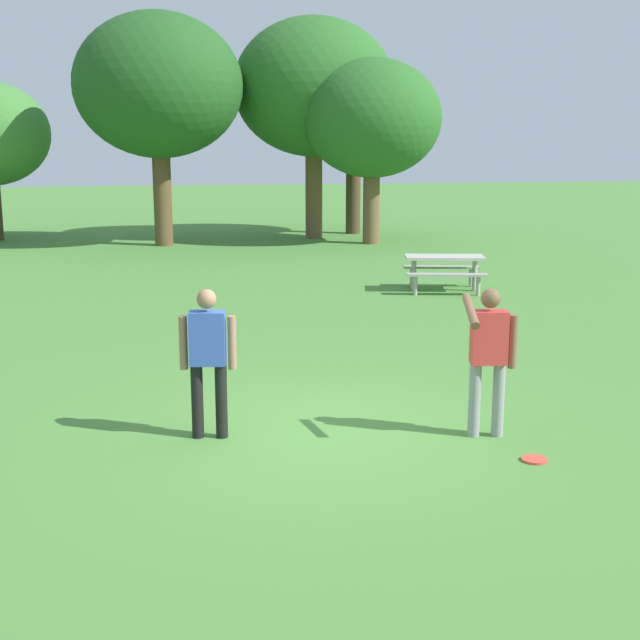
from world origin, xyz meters
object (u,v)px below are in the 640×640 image
at_px(tree_far_right, 158,86).
at_px(tree_back_right, 354,104).
at_px(frisbee, 534,459).
at_px(person_thrower, 489,351).
at_px(tree_back_left, 372,119).
at_px(picnic_table_near, 444,265).
at_px(tree_slender_mid, 314,88).
at_px(person_catcher, 208,353).

distance_m(tree_far_right, tree_back_right, 7.22).
height_order(frisbee, tree_far_right, tree_far_right).
relative_size(person_thrower, tree_back_left, 0.28).
height_order(tree_far_right, tree_back_left, tree_far_right).
height_order(frisbee, picnic_table_near, picnic_table_near).
relative_size(tree_far_right, tree_back_left, 1.22).
distance_m(picnic_table_near, tree_slender_mid, 12.09).
distance_m(tree_slender_mid, tree_back_right, 2.08).
bearing_deg(person_thrower, tree_far_right, 98.82).
relative_size(frisbee, tree_slender_mid, 0.04).
distance_m(person_thrower, picnic_table_near, 9.51).
bearing_deg(person_catcher, tree_back_right, 71.96).
xyz_separation_m(tree_back_left, tree_back_right, (0.21, 3.25, 0.63)).
distance_m(frisbee, tree_far_right, 20.67).
distance_m(person_catcher, frisbee, 3.57).
bearing_deg(tree_back_right, tree_back_left, -93.63).
xyz_separation_m(person_catcher, tree_slender_mid, (5.12, 19.71, 4.05)).
bearing_deg(frisbee, person_thrower, 104.07).
relative_size(person_thrower, tree_far_right, 0.23).
bearing_deg(tree_back_left, tree_far_right, 172.87).
height_order(person_thrower, tree_slender_mid, tree_slender_mid).
distance_m(person_catcher, tree_back_left, 19.06).
bearing_deg(person_catcher, person_thrower, -11.28).
bearing_deg(tree_far_right, tree_back_right, 19.60).
xyz_separation_m(picnic_table_near, tree_back_left, (0.82, 9.15, 3.37)).
relative_size(person_catcher, tree_back_right, 0.26).
bearing_deg(frisbee, tree_back_left, 79.75).
bearing_deg(picnic_table_near, frisbee, -104.84).
distance_m(frisbee, tree_back_left, 19.71).
xyz_separation_m(person_catcher, tree_back_left, (6.59, 17.63, 2.99)).
relative_size(frisbee, tree_back_right, 0.04).
distance_m(person_catcher, tree_far_right, 18.87).
xyz_separation_m(person_thrower, tree_back_right, (3.84, 21.46, 3.61)).
relative_size(person_catcher, frisbee, 6.27).
relative_size(tree_far_right, tree_slender_mid, 0.98).
xyz_separation_m(person_catcher, frisbee, (3.16, -1.38, -0.93)).
xyz_separation_m(frisbee, tree_back_left, (3.44, 19.01, 3.92)).
xyz_separation_m(tree_far_right, tree_back_right, (6.80, 2.42, -0.33)).
height_order(person_thrower, tree_back_left, tree_back_left).
relative_size(tree_back_left, tree_back_right, 0.91).
relative_size(picnic_table_near, tree_far_right, 0.28).
height_order(tree_far_right, tree_slender_mid, tree_slender_mid).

